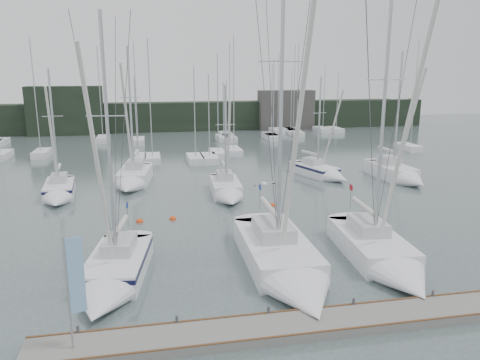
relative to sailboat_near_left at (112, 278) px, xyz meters
name	(u,v)px	position (x,y,z in m)	size (l,w,h in m)	color
ground	(285,278)	(8.96, -0.55, -0.59)	(160.00, 160.00, 0.00)	#4B5B59
dock	(319,324)	(8.96, -5.55, -0.39)	(24.00, 2.00, 0.40)	slate
far_treeline	(186,116)	(8.96, 61.45, 1.91)	(90.00, 4.00, 5.00)	black
far_building_left	(65,111)	(-11.04, 59.45, 3.41)	(12.00, 3.00, 8.00)	black
far_building_right	(286,110)	(26.96, 59.45, 2.91)	(10.00, 3.00, 7.00)	#454340
mast_forest	(210,141)	(11.03, 44.75, -0.10)	(58.13, 27.23, 14.87)	white
sailboat_near_left	(112,278)	(0.00, 0.00, 0.00)	(4.13, 9.18, 14.52)	white
sailboat_near_center	(288,269)	(9.00, -0.78, 0.04)	(3.83, 12.16, 19.09)	white
sailboat_near_right	(386,259)	(14.72, -0.53, 0.01)	(3.96, 10.74, 17.39)	white
sailboat_mid_a	(58,193)	(-5.54, 18.03, -0.02)	(3.07, 7.71, 11.59)	white
sailboat_mid_b	(132,180)	(0.51, 21.34, 0.05)	(3.82, 8.53, 13.72)	white
sailboat_mid_c	(227,192)	(8.60, 15.63, -0.03)	(2.82, 7.79, 10.27)	white
sailboat_mid_d	(323,173)	(19.48, 21.20, -0.05)	(4.63, 7.78, 10.86)	white
sailboat_mid_e	(400,175)	(26.35, 18.38, 0.04)	(3.18, 8.50, 13.27)	white
buoy_a	(173,219)	(3.65, 10.61, -0.59)	(0.53, 0.53, 0.53)	#E04313
buoy_b	(273,206)	(11.81, 12.56, -0.59)	(0.48, 0.48, 0.48)	#E04313
buoy_c	(140,222)	(1.26, 10.48, -0.59)	(0.53, 0.53, 0.53)	#E04313
dock_banner	(73,282)	(-0.87, -5.60, 2.49)	(0.65, 0.29, 4.55)	#AAADB2
seagull	(264,184)	(7.10, -3.03, 5.27)	(0.99, 0.47, 0.20)	white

